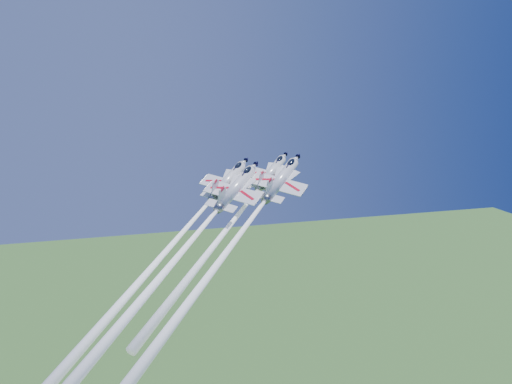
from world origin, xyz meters
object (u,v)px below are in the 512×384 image
object	(u,v)px
jet_left	(165,252)
jet_slot	(179,255)
jet_right	(226,253)
jet_lead	(229,226)

from	to	relation	value
jet_left	jet_slot	bearing A→B (deg)	-24.08
jet_slot	jet_left	bearing A→B (deg)	155.92
jet_left	jet_slot	size ratio (longest dim) A/B	1.09
jet_right	jet_slot	bearing A→B (deg)	-138.66
jet_lead	jet_left	xyz separation A→B (m)	(-12.02, -4.84, -2.26)
jet_lead	jet_slot	bearing A→B (deg)	-102.22
jet_right	jet_slot	world-z (taller)	jet_right
jet_left	jet_right	distance (m)	10.01
jet_lead	jet_slot	xyz separation A→B (m)	(-10.25, -8.30, -1.85)
jet_right	jet_slot	size ratio (longest dim) A/B	1.13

